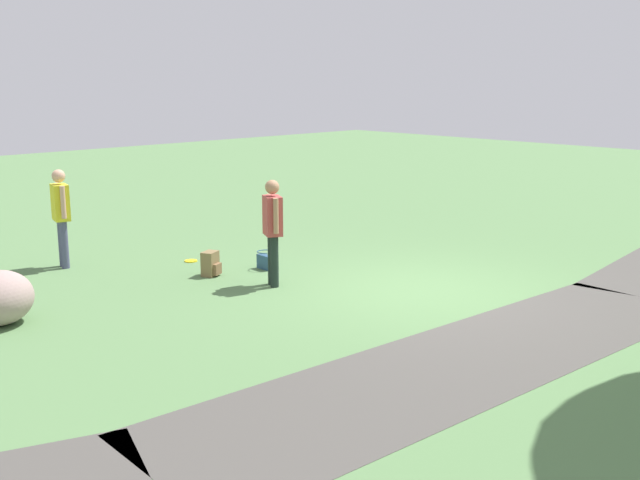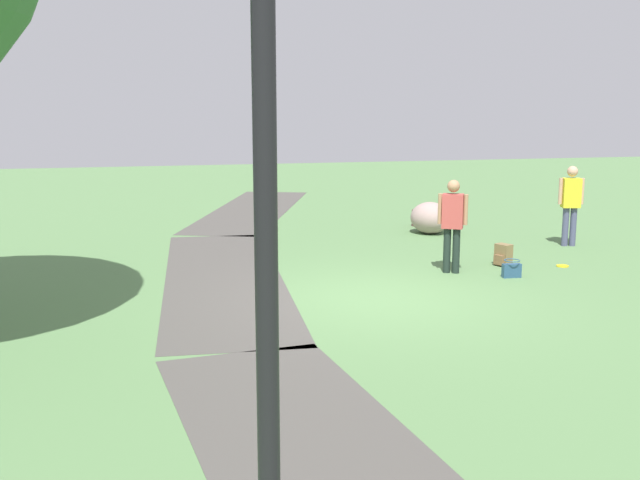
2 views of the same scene
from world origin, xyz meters
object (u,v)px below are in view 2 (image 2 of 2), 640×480
object	(u,v)px
lawn_boulder	(430,218)
backpack_by_boulder	(419,218)
lamp_post	(266,271)
spare_backpack_on_lawn	(503,255)
man_near_boulder	(571,200)
frisbee_on_grass	(563,266)
woman_with_handbag	(453,220)
handbag_on_grass	(512,269)

from	to	relation	value
lawn_boulder	backpack_by_boulder	world-z (taller)	lawn_boulder
lamp_post	spare_backpack_on_lawn	world-z (taller)	lamp_post
lamp_post	man_near_boulder	distance (m)	13.75
lawn_boulder	frisbee_on_grass	distance (m)	3.97
lamp_post	man_near_boulder	xyz separation A→B (m)	(11.06, -8.05, -1.39)
spare_backpack_on_lawn	woman_with_handbag	bearing A→B (deg)	106.33
handbag_on_grass	lamp_post	bearing A→B (deg)	147.31
spare_backpack_on_lawn	backpack_by_boulder	bearing A→B (deg)	0.06
spare_backpack_on_lawn	lawn_boulder	bearing A→B (deg)	1.78
lawn_boulder	frisbee_on_grass	world-z (taller)	lawn_boulder
lamp_post	woman_with_handbag	xyz separation A→B (m)	(9.28, -4.71, -1.40)
spare_backpack_on_lawn	frisbee_on_grass	distance (m)	1.10
lamp_post	woman_with_handbag	bearing A→B (deg)	-26.92
lamp_post	woman_with_handbag	world-z (taller)	lamp_post
woman_with_handbag	backpack_by_boulder	size ratio (longest dim) A/B	4.12
woman_with_handbag	handbag_on_grass	world-z (taller)	woman_with_handbag
lamp_post	spare_backpack_on_lawn	distance (m)	11.47
man_near_boulder	frisbee_on_grass	bearing A→B (deg)	146.95
backpack_by_boulder	frisbee_on_grass	bearing A→B (deg)	-167.74
lamp_post	handbag_on_grass	bearing A→B (deg)	-32.69
spare_backpack_on_lawn	handbag_on_grass	bearing A→B (deg)	162.82
handbag_on_grass	backpack_by_boulder	bearing A→B (deg)	-2.95
handbag_on_grass	spare_backpack_on_lawn	distance (m)	0.95
lamp_post	man_near_boulder	bearing A→B (deg)	-36.05
lawn_boulder	spare_backpack_on_lawn	distance (m)	3.47
lawn_boulder	handbag_on_grass	distance (m)	4.38
lamp_post	handbag_on_grass	world-z (taller)	lamp_post
handbag_on_grass	backpack_by_boulder	world-z (taller)	backpack_by_boulder
lawn_boulder	woman_with_handbag	bearing A→B (deg)	164.57
handbag_on_grass	frisbee_on_grass	world-z (taller)	handbag_on_grass
spare_backpack_on_lawn	frisbee_on_grass	xyz separation A→B (m)	(-0.32, -1.03, -0.18)
lawn_boulder	spare_backpack_on_lawn	xyz separation A→B (m)	(-3.46, -0.11, -0.17)
lamp_post	frisbee_on_grass	bearing A→B (deg)	-36.60
backpack_by_boulder	man_near_boulder	bearing A→B (deg)	-143.96
frisbee_on_grass	woman_with_handbag	bearing A→B (deg)	90.44
lawn_boulder	spare_backpack_on_lawn	size ratio (longest dim) A/B	3.01
lamp_post	backpack_by_boulder	world-z (taller)	lamp_post
man_near_boulder	woman_with_handbag	bearing A→B (deg)	118.12
backpack_by_boulder	woman_with_handbag	bearing A→B (deg)	166.48
lamp_post	backpack_by_boulder	distance (m)	15.40
woman_with_handbag	backpack_by_boulder	xyz separation A→B (m)	(4.80, -1.15, -0.76)
lawn_boulder	man_near_boulder	distance (m)	3.11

